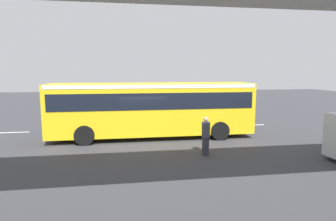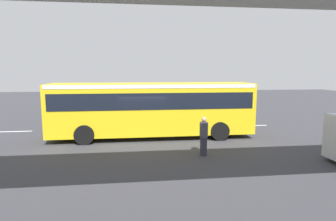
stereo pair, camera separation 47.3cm
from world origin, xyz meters
name	(u,v)px [view 1 (the left image)]	position (x,y,z in m)	size (l,w,h in m)	color
ground	(142,138)	(0.00, 0.00, 0.00)	(80.00, 80.00, 0.00)	#38383D
city_bus	(152,105)	(-0.61, -0.24, 1.88)	(11.54, 2.85, 3.15)	yellow
pedestrian	(206,136)	(-2.68, 3.70, 0.89)	(0.38, 0.38, 1.79)	#2D2D38
traffic_sign	(49,99)	(6.19, -4.80, 1.89)	(0.08, 0.60, 2.80)	slate
lane_dash_leftmost	(251,125)	(-8.00, -2.86, 0.00)	(2.00, 0.20, 0.01)	silver
lane_dash_left	(197,127)	(-4.00, -2.86, 0.00)	(2.00, 0.20, 0.01)	silver
lane_dash_centre	(139,128)	(0.00, -2.86, 0.00)	(2.00, 0.20, 0.01)	silver
lane_dash_right	(78,130)	(4.00, -2.86, 0.00)	(2.00, 0.20, 0.01)	silver
lane_dash_rightmost	(12,132)	(8.00, -2.86, 0.00)	(2.00, 0.20, 0.01)	silver
pedestrian_overpass	(167,3)	(0.00, 9.54, 5.30)	(25.53, 2.60, 7.16)	#9E9E99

